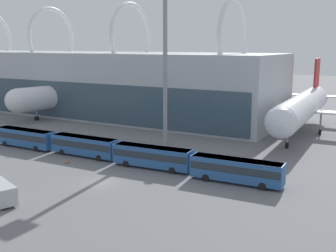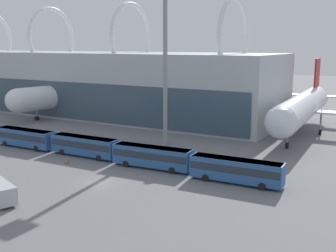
{
  "view_description": "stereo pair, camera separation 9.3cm",
  "coord_description": "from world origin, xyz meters",
  "px_view_note": "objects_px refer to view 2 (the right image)",
  "views": [
    {
      "loc": [
        34.39,
        -42.05,
        18.12
      ],
      "look_at": [
        -1.67,
        21.13,
        4.0
      ],
      "focal_mm": 45.0,
      "sensor_mm": 36.0,
      "label": 1
    },
    {
      "loc": [
        34.47,
        -42.0,
        18.12
      ],
      "look_at": [
        -1.67,
        21.13,
        4.0
      ],
      "focal_mm": 45.0,
      "sensor_mm": 36.0,
      "label": 2
    }
  ],
  "objects_px": {
    "airliner_at_gate_far": "(303,107)",
    "shuttle_bus_1": "(84,145)",
    "service_van_foreground": "(0,191)",
    "airliner_at_gate_near": "(71,95)",
    "floodlight_mast": "(165,46)",
    "traffic_cone_0": "(67,161)",
    "shuttle_bus_2": "(152,156)",
    "shuttle_bus_0": "(25,137)",
    "shuttle_bus_3": "(236,169)"
  },
  "relations": [
    {
      "from": "airliner_at_gate_far",
      "to": "shuttle_bus_3",
      "type": "bearing_deg",
      "value": -3.04
    },
    {
      "from": "shuttle_bus_1",
      "to": "shuttle_bus_2",
      "type": "height_order",
      "value": "same"
    },
    {
      "from": "shuttle_bus_1",
      "to": "service_van_foreground",
      "type": "relative_size",
      "value": 2.01
    },
    {
      "from": "airliner_at_gate_far",
      "to": "shuttle_bus_2",
      "type": "distance_m",
      "value": 38.73
    },
    {
      "from": "shuttle_bus_0",
      "to": "traffic_cone_0",
      "type": "relative_size",
      "value": 18.3
    },
    {
      "from": "service_van_foreground",
      "to": "shuttle_bus_1",
      "type": "bearing_deg",
      "value": -55.0
    },
    {
      "from": "airliner_at_gate_near",
      "to": "service_van_foreground",
      "type": "distance_m",
      "value": 62.1
    },
    {
      "from": "floodlight_mast",
      "to": "shuttle_bus_0",
      "type": "bearing_deg",
      "value": -144.69
    },
    {
      "from": "shuttle_bus_0",
      "to": "shuttle_bus_2",
      "type": "relative_size",
      "value": 0.99
    },
    {
      "from": "airliner_at_gate_near",
      "to": "shuttle_bus_2",
      "type": "relative_size",
      "value": 2.8
    },
    {
      "from": "shuttle_bus_1",
      "to": "traffic_cone_0",
      "type": "height_order",
      "value": "shuttle_bus_1"
    },
    {
      "from": "service_van_foreground",
      "to": "floodlight_mast",
      "type": "distance_m",
      "value": 38.57
    },
    {
      "from": "airliner_at_gate_near",
      "to": "traffic_cone_0",
      "type": "bearing_deg",
      "value": 52.48
    },
    {
      "from": "shuttle_bus_2",
      "to": "traffic_cone_0",
      "type": "bearing_deg",
      "value": -165.57
    },
    {
      "from": "airliner_at_gate_far",
      "to": "shuttle_bus_1",
      "type": "distance_m",
      "value": 44.96
    },
    {
      "from": "airliner_at_gate_near",
      "to": "traffic_cone_0",
      "type": "xyz_separation_m",
      "value": [
        30.5,
        -34.51,
        -4.97
      ]
    },
    {
      "from": "shuttle_bus_0",
      "to": "shuttle_bus_2",
      "type": "xyz_separation_m",
      "value": [
        26.55,
        0.29,
        0.0
      ]
    },
    {
      "from": "airliner_at_gate_near",
      "to": "floodlight_mast",
      "type": "xyz_separation_m",
      "value": [
        37.47,
        -16.07,
        12.57
      ]
    },
    {
      "from": "airliner_at_gate_far",
      "to": "shuttle_bus_0",
      "type": "xyz_separation_m",
      "value": [
        -40.3,
        -36.3,
        -3.69
      ]
    },
    {
      "from": "shuttle_bus_0",
      "to": "shuttle_bus_1",
      "type": "height_order",
      "value": "same"
    },
    {
      "from": "airliner_at_gate_far",
      "to": "shuttle_bus_1",
      "type": "relative_size",
      "value": 3.58
    },
    {
      "from": "shuttle_bus_2",
      "to": "airliner_at_gate_near",
      "type": "bearing_deg",
      "value": 141.67
    },
    {
      "from": "shuttle_bus_0",
      "to": "shuttle_bus_1",
      "type": "xyz_separation_m",
      "value": [
        13.27,
        0.57,
        0.0
      ]
    },
    {
      "from": "shuttle_bus_1",
      "to": "shuttle_bus_2",
      "type": "bearing_deg",
      "value": -1.97
    },
    {
      "from": "airliner_at_gate_far",
      "to": "service_van_foreground",
      "type": "bearing_deg",
      "value": -23.4
    },
    {
      "from": "airliner_at_gate_near",
      "to": "traffic_cone_0",
      "type": "distance_m",
      "value": 46.32
    },
    {
      "from": "shuttle_bus_1",
      "to": "service_van_foreground",
      "type": "distance_m",
      "value": 21.47
    },
    {
      "from": "floodlight_mast",
      "to": "traffic_cone_0",
      "type": "xyz_separation_m",
      "value": [
        -6.97,
        -18.44,
        -17.55
      ]
    },
    {
      "from": "airliner_at_gate_far",
      "to": "shuttle_bus_2",
      "type": "height_order",
      "value": "airliner_at_gate_far"
    },
    {
      "from": "airliner_at_gate_far",
      "to": "shuttle_bus_3",
      "type": "relative_size",
      "value": 3.56
    },
    {
      "from": "airliner_at_gate_far",
      "to": "shuttle_bus_0",
      "type": "bearing_deg",
      "value": -50.27
    },
    {
      "from": "floodlight_mast",
      "to": "traffic_cone_0",
      "type": "distance_m",
      "value": 26.39
    },
    {
      "from": "shuttle_bus_2",
      "to": "service_van_foreground",
      "type": "relative_size",
      "value": 2.02
    },
    {
      "from": "shuttle_bus_1",
      "to": "floodlight_mast",
      "type": "height_order",
      "value": "floodlight_mast"
    },
    {
      "from": "airliner_at_gate_far",
      "to": "traffic_cone_0",
      "type": "height_order",
      "value": "airliner_at_gate_far"
    },
    {
      "from": "shuttle_bus_0",
      "to": "service_van_foreground",
      "type": "relative_size",
      "value": 2.01
    },
    {
      "from": "shuttle_bus_0",
      "to": "shuttle_bus_1",
      "type": "bearing_deg",
      "value": 1.71
    },
    {
      "from": "shuttle_bus_2",
      "to": "traffic_cone_0",
      "type": "height_order",
      "value": "shuttle_bus_2"
    },
    {
      "from": "shuttle_bus_0",
      "to": "shuttle_bus_3",
      "type": "xyz_separation_m",
      "value": [
        39.82,
        -0.01,
        0.0
      ]
    },
    {
      "from": "airliner_at_gate_near",
      "to": "service_van_foreground",
      "type": "xyz_separation_m",
      "value": [
        35.39,
        -50.87,
        -3.92
      ]
    },
    {
      "from": "service_van_foreground",
      "to": "airliner_at_gate_near",
      "type": "bearing_deg",
      "value": -34.13
    },
    {
      "from": "shuttle_bus_2",
      "to": "shuttle_bus_1",
      "type": "bearing_deg",
      "value": 175.35
    },
    {
      "from": "shuttle_bus_0",
      "to": "service_van_foreground",
      "type": "bearing_deg",
      "value": -48.41
    },
    {
      "from": "shuttle_bus_0",
      "to": "floodlight_mast",
      "type": "height_order",
      "value": "floodlight_mast"
    },
    {
      "from": "shuttle_bus_1",
      "to": "shuttle_bus_2",
      "type": "xyz_separation_m",
      "value": [
        13.27,
        -0.28,
        0.0
      ]
    },
    {
      "from": "service_van_foreground",
      "to": "traffic_cone_0",
      "type": "relative_size",
      "value": 9.12
    },
    {
      "from": "floodlight_mast",
      "to": "shuttle_bus_2",
      "type": "bearing_deg",
      "value": -67.1
    },
    {
      "from": "airliner_at_gate_near",
      "to": "shuttle_bus_1",
      "type": "bearing_deg",
      "value": 56.17
    },
    {
      "from": "service_van_foreground",
      "to": "traffic_cone_0",
      "type": "xyz_separation_m",
      "value": [
        -4.89,
        16.36,
        -1.05
      ]
    },
    {
      "from": "traffic_cone_0",
      "to": "shuttle_bus_0",
      "type": "bearing_deg",
      "value": 163.95
    }
  ]
}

